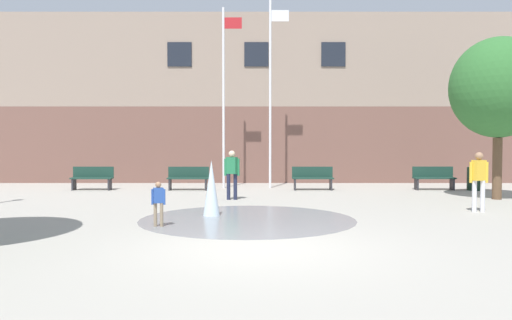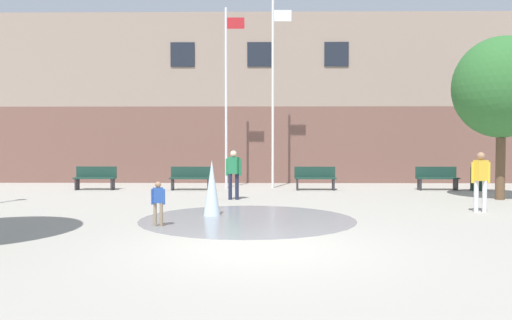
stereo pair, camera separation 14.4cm
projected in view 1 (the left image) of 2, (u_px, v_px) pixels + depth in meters
ground_plane at (259, 248)px, 8.67m from camera, size 100.00×100.00×0.00m
library_building at (258, 103)px, 25.74m from camera, size 36.00×6.05×7.80m
splash_fountain at (229, 202)px, 12.28m from camera, size 5.17×5.17×1.40m
park_bench_left_of_flagpoles at (94, 178)px, 19.50m from camera, size 1.60×0.44×0.91m
park_bench_under_left_flagpole at (190, 178)px, 19.43m from camera, size 1.60×0.44×0.91m
park_bench_center at (314, 178)px, 19.46m from camera, size 1.60×0.44×0.91m
park_bench_under_right_flagpole at (435, 178)px, 19.51m from camera, size 1.60×0.44×0.91m
adult_near_bench at (481, 177)px, 13.19m from camera, size 0.50×0.32×1.59m
adult_in_red at (233, 171)px, 16.10m from camera, size 0.50×0.32×1.59m
child_in_fountain at (160, 200)px, 10.89m from camera, size 0.31×0.20×0.99m
flagpole_left at (226, 92)px, 20.27m from camera, size 0.80×0.10×7.32m
flagpole_right at (272, 89)px, 20.26m from camera, size 0.80×0.10×7.62m
lamp_post_right_lane at (502, 125)px, 16.18m from camera, size 0.32×0.32×3.70m
trash_can at (476, 179)px, 19.32m from camera, size 0.56×0.56×0.90m
street_tree_near_building at (500, 88)px, 16.09m from camera, size 3.06×3.06×5.26m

